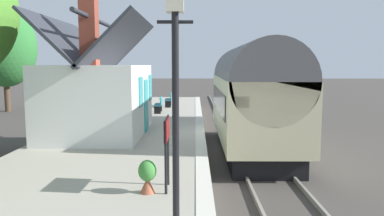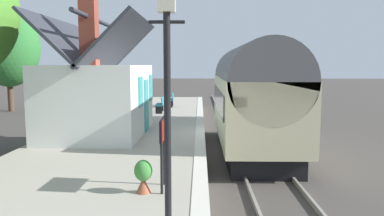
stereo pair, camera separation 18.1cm
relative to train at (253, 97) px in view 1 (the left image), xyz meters
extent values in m
plane|color=#423D38|center=(0.13, 0.90, -2.21)|extent=(160.00, 160.00, 0.00)
cube|color=#A39B8C|center=(0.13, 4.92, -1.81)|extent=(32.00, 6.05, 0.80)
cube|color=beige|center=(0.13, 2.08, -1.40)|extent=(32.00, 0.36, 0.02)
cube|color=gray|center=(0.13, -0.72, -2.14)|extent=(52.00, 0.08, 0.14)
cube|color=gray|center=(0.13, 0.72, -2.14)|extent=(52.00, 0.08, 0.14)
cube|color=black|center=(-0.01, 0.00, -1.86)|extent=(7.42, 2.29, 0.70)
cube|color=beige|center=(-0.01, 0.00, -0.36)|extent=(8.06, 2.70, 2.30)
cylinder|color=#515154|center=(-0.01, 0.00, 0.79)|extent=(8.06, 2.65, 2.65)
cube|color=black|center=(-0.01, 1.36, -0.08)|extent=(6.85, 0.03, 0.80)
cylinder|color=black|center=(2.41, 0.00, -1.86)|extent=(0.70, 2.16, 0.70)
cylinder|color=black|center=(-2.42, 0.00, -1.86)|extent=(0.70, 2.16, 0.70)
cube|color=black|center=(4.04, 0.00, 0.04)|extent=(0.04, 2.16, 0.90)
cylinder|color=#F2EDCC|center=(4.06, 0.00, -0.94)|extent=(0.06, 0.24, 0.24)
cube|color=red|center=(4.10, 0.00, -1.39)|extent=(0.16, 2.56, 0.24)
cube|color=white|center=(-0.34, 5.97, -0.08)|extent=(5.24, 3.40, 2.66)
cube|color=#2D3038|center=(-0.34, 5.12, 2.09)|extent=(5.74, 1.95, 1.93)
cube|color=#2D3038|center=(-0.34, 6.82, 2.09)|extent=(5.74, 1.95, 1.93)
cylinder|color=#2D3038|center=(-0.34, 5.97, 2.93)|extent=(5.74, 0.16, 0.16)
cube|color=brown|center=(-1.47, 5.97, 2.48)|extent=(0.56, 0.56, 2.45)
cube|color=teal|center=(0.26, 4.25, -0.36)|extent=(0.90, 0.06, 2.10)
cube|color=teal|center=(-1.14, 4.25, 0.29)|extent=(0.80, 0.05, 1.10)
cube|color=teal|center=(1.66, 4.25, 0.29)|extent=(0.80, 0.05, 1.10)
cube|color=#26727F|center=(9.13, 4.01, -0.96)|extent=(1.41, 0.45, 0.06)
cube|color=#26727F|center=(9.13, 3.83, -0.73)|extent=(1.40, 0.15, 0.40)
cube|color=black|center=(8.57, 3.99, -1.19)|extent=(0.07, 0.36, 0.44)
cube|color=black|center=(9.69, 4.03, -1.19)|extent=(0.07, 0.36, 0.44)
cube|color=#26727F|center=(6.13, 4.37, -0.96)|extent=(1.41, 0.44, 0.06)
cube|color=#26727F|center=(6.13, 4.19, -0.73)|extent=(1.40, 0.15, 0.40)
cube|color=black|center=(5.57, 4.35, -1.19)|extent=(0.07, 0.36, 0.44)
cube|color=black|center=(6.69, 4.38, -1.19)|extent=(0.07, 0.36, 0.44)
cone|color=#9E5138|center=(-6.98, 3.28, -1.24)|extent=(0.33, 0.33, 0.34)
cylinder|color=#9E5138|center=(-6.98, 3.28, -1.38)|extent=(0.18, 0.18, 0.06)
ellipsoid|color=#3D8438|center=(-6.98, 3.28, -0.93)|extent=(0.39, 0.39, 0.45)
cylinder|color=black|center=(6.99, 5.16, -1.23)|extent=(0.48, 0.48, 0.37)
ellipsoid|color=#4C8C2D|center=(6.99, 5.16, -0.87)|extent=(0.50, 0.50, 0.42)
cone|color=#CE4C5B|center=(6.99, 5.16, -0.69)|extent=(0.12, 0.12, 0.20)
cylinder|color=teal|center=(6.76, 7.06, -1.22)|extent=(0.36, 0.36, 0.38)
ellipsoid|color=#2D7233|center=(6.76, 7.06, -0.86)|extent=(0.49, 0.49, 0.49)
cone|color=#C02B7D|center=(6.76, 7.06, -0.69)|extent=(0.09, 0.09, 0.20)
cone|color=teal|center=(8.22, 6.36, -1.20)|extent=(0.42, 0.42, 0.42)
cylinder|color=teal|center=(8.22, 6.36, -1.38)|extent=(0.23, 0.23, 0.06)
ellipsoid|color=#2D7233|center=(8.22, 6.36, -0.81)|extent=(0.53, 0.53, 0.43)
cylinder|color=black|center=(-9.30, 2.55, 0.30)|extent=(0.10, 0.10, 3.42)
cylinder|color=black|center=(-9.30, 2.55, 1.86)|extent=(0.05, 0.50, 0.05)
cube|color=beige|center=(-9.30, 2.55, 2.15)|extent=(0.24, 0.24, 0.32)
cylinder|color=black|center=(-7.05, 2.88, -0.86)|extent=(0.06, 0.06, 1.10)
cylinder|color=black|center=(-6.45, 2.88, -0.86)|extent=(0.06, 0.06, 1.10)
cube|color=maroon|center=(-6.75, 2.88, -0.09)|extent=(0.90, 0.06, 0.44)
cube|color=black|center=(-6.75, 2.88, -0.09)|extent=(0.96, 0.03, 0.50)
cylinder|color=#4C3828|center=(12.82, 16.34, -0.84)|extent=(0.41, 0.41, 2.74)
ellipsoid|color=#2D7233|center=(12.82, 16.34, 2.61)|extent=(4.59, 4.55, 5.96)
camera|label=1|loc=(-14.47, 2.27, 1.27)|focal=34.43mm
camera|label=2|loc=(-14.46, 2.09, 1.27)|focal=34.43mm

